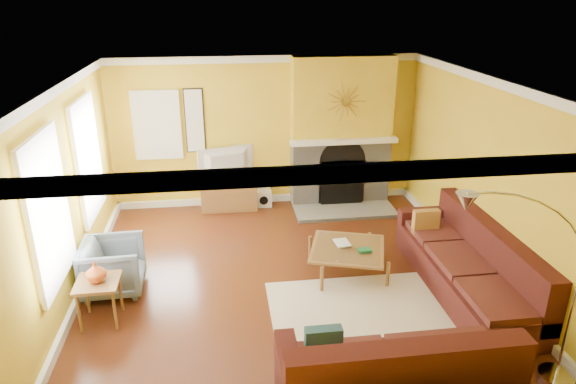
{
  "coord_description": "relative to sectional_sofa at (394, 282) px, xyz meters",
  "views": [
    {
      "loc": [
        -0.81,
        -6.0,
        3.73
      ],
      "look_at": [
        0.06,
        0.4,
        1.19
      ],
      "focal_mm": 32.0,
      "sensor_mm": 36.0,
      "label": 1
    }
  ],
  "objects": [
    {
      "name": "floor",
      "position": [
        -1.18,
        0.86,
        -0.46
      ],
      "size": [
        5.5,
        6.0,
        0.02
      ],
      "primitive_type": "cube",
      "color": "#602B14",
      "rests_on": "ground"
    },
    {
      "name": "ceiling",
      "position": [
        -1.18,
        0.86,
        2.26
      ],
      "size": [
        5.5,
        6.0,
        0.02
      ],
      "primitive_type": "cube",
      "color": "white",
      "rests_on": "ground"
    },
    {
      "name": "wall_back",
      "position": [
        -1.18,
        3.87,
        0.9
      ],
      "size": [
        5.5,
        0.02,
        2.7
      ],
      "primitive_type": "cube",
      "color": "gold",
      "rests_on": "ground"
    },
    {
      "name": "wall_front",
      "position": [
        -1.18,
        -2.15,
        0.9
      ],
      "size": [
        5.5,
        0.02,
        2.7
      ],
      "primitive_type": "cube",
      "color": "gold",
      "rests_on": "ground"
    },
    {
      "name": "wall_left",
      "position": [
        -3.94,
        0.86,
        0.9
      ],
      "size": [
        0.02,
        6.0,
        2.7
      ],
      "primitive_type": "cube",
      "color": "gold",
      "rests_on": "ground"
    },
    {
      "name": "wall_right",
      "position": [
        1.58,
        0.86,
        0.9
      ],
      "size": [
        0.02,
        6.0,
        2.7
      ],
      "primitive_type": "cube",
      "color": "gold",
      "rests_on": "ground"
    },
    {
      "name": "baseboard",
      "position": [
        -1.18,
        0.86,
        -0.39
      ],
      "size": [
        5.5,
        6.0,
        0.12
      ],
      "primitive_type": null,
      "color": "white",
      "rests_on": "floor"
    },
    {
      "name": "crown_molding",
      "position": [
        -1.18,
        0.86,
        2.19
      ],
      "size": [
        5.5,
        6.0,
        0.12
      ],
      "primitive_type": null,
      "color": "white",
      "rests_on": "ceiling"
    },
    {
      "name": "window_left_near",
      "position": [
        -3.9,
        2.16,
        1.05
      ],
      "size": [
        0.06,
        1.22,
        1.72
      ],
      "primitive_type": "cube",
      "color": "white",
      "rests_on": "wall_left"
    },
    {
      "name": "window_left_far",
      "position": [
        -3.9,
        0.26,
        1.05
      ],
      "size": [
        0.06,
        1.22,
        1.72
      ],
      "primitive_type": "cube",
      "color": "white",
      "rests_on": "wall_left"
    },
    {
      "name": "window_back",
      "position": [
        -3.08,
        3.82,
        1.1
      ],
      "size": [
        0.82,
        0.06,
        1.22
      ],
      "primitive_type": "cube",
      "color": "white",
      "rests_on": "wall_back"
    },
    {
      "name": "wall_art",
      "position": [
        -2.43,
        3.83,
        1.15
      ],
      "size": [
        0.34,
        0.04,
        1.14
      ],
      "primitive_type": "cube",
      "color": "white",
      "rests_on": "wall_back"
    },
    {
      "name": "fireplace",
      "position": [
        0.17,
        3.66,
        0.9
      ],
      "size": [
        1.8,
        0.4,
        2.7
      ],
      "primitive_type": null,
      "color": "gray",
      "rests_on": "floor"
    },
    {
      "name": "mantel",
      "position": [
        0.17,
        3.42,
        0.8
      ],
      "size": [
        1.92,
        0.22,
        0.08
      ],
      "primitive_type": "cube",
      "color": "white",
      "rests_on": "fireplace"
    },
    {
      "name": "hearth",
      "position": [
        0.17,
        3.11,
        -0.42
      ],
      "size": [
        1.8,
        0.7,
        0.06
      ],
      "primitive_type": "cube",
      "color": "gray",
      "rests_on": "floor"
    },
    {
      "name": "sunburst",
      "position": [
        0.17,
        3.43,
        1.5
      ],
      "size": [
        0.7,
        0.04,
        0.7
      ],
      "primitive_type": null,
      "color": "olive",
      "rests_on": "fireplace"
    },
    {
      "name": "rug",
      "position": [
        -0.29,
        0.0,
        -0.44
      ],
      "size": [
        2.4,
        1.8,
        0.02
      ],
      "primitive_type": "cube",
      "color": "beige",
      "rests_on": "floor"
    },
    {
      "name": "sectional_sofa",
      "position": [
        0.0,
        0.0,
        0.0
      ],
      "size": [
        3.13,
        3.67,
        0.9
      ],
      "primitive_type": null,
      "color": "#471916",
      "rests_on": "floor"
    },
    {
      "name": "coffee_table",
      "position": [
        -0.31,
        1.07,
        -0.25
      ],
      "size": [
        1.26,
        1.26,
        0.4
      ],
      "primitive_type": null,
      "rotation": [
        0.0,
        0.0,
        -0.31
      ],
      "color": "white",
      "rests_on": "floor"
    },
    {
      "name": "media_console",
      "position": [
        -1.9,
        3.61,
        -0.17
      ],
      "size": [
        1.0,
        0.45,
        0.55
      ],
      "primitive_type": "cube",
      "color": "olive",
      "rests_on": "floor"
    },
    {
      "name": "tv",
      "position": [
        -1.9,
        3.61,
        0.39
      ],
      "size": [
        1.02,
        0.43,
        0.59
      ],
      "primitive_type": "imported",
      "rotation": [
        0.0,
        0.0,
        3.44
      ],
      "color": "black",
      "rests_on": "media_console"
    },
    {
      "name": "subwoofer",
      "position": [
        -1.27,
        3.68,
        -0.3
      ],
      "size": [
        0.3,
        0.3,
        0.3
      ],
      "primitive_type": "cube",
      "color": "white",
      "rests_on": "floor"
    },
    {
      "name": "armchair",
      "position": [
        -3.48,
        1.03,
        -0.1
      ],
      "size": [
        0.8,
        0.78,
        0.71
      ],
      "primitive_type": "imported",
      "rotation": [
        0.0,
        0.0,
        1.6
      ],
      "color": "slate",
      "rests_on": "floor"
    },
    {
      "name": "side_table",
      "position": [
        -3.52,
        0.34,
        -0.17
      ],
      "size": [
        0.5,
        0.5,
        0.55
      ],
      "primitive_type": null,
      "rotation": [
        0.0,
        0.0,
        0.01
      ],
      "color": "olive",
      "rests_on": "floor"
    },
    {
      "name": "vase",
      "position": [
        -3.52,
        0.34,
        0.22
      ],
      "size": [
        0.27,
        0.27,
        0.25
      ],
      "primitive_type": "imported",
      "rotation": [
        0.0,
        0.0,
        0.15
      ],
      "color": "#D8591E",
      "rests_on": "side_table"
    },
    {
      "name": "book",
      "position": [
        -0.46,
        1.17,
        -0.04
      ],
      "size": [
        0.23,
        0.29,
        0.03
      ],
      "primitive_type": "imported",
      "rotation": [
        0.0,
        0.0,
        0.11
      ],
      "color": "white",
      "rests_on": "coffee_table"
    },
    {
      "name": "arc_lamp",
      "position": [
        0.74,
        -1.33,
        0.61
      ],
      "size": [
        1.35,
        0.36,
        2.12
      ],
      "primitive_type": null,
      "color": "silver",
      "rests_on": "floor"
    }
  ]
}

